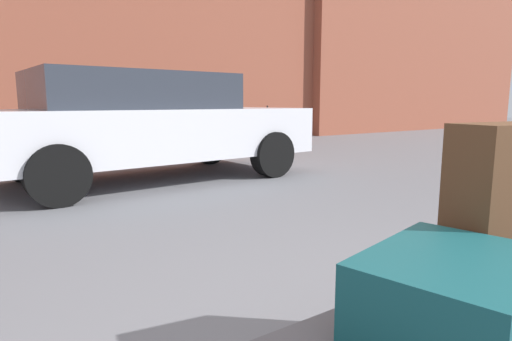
{
  "coord_description": "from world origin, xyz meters",
  "views": [
    {
      "loc": [
        -1.28,
        -0.63,
        1.05
      ],
      "look_at": [
        0.0,
        1.2,
        0.69
      ],
      "focal_mm": 30.08,
      "sensor_mm": 36.0,
      "label": 1
    }
  ],
  "objects_px": {
    "parked_car": "(147,124)",
    "bollard_kerb_near": "(184,140)",
    "bollard_kerb_mid": "(243,137)",
    "bollard_kerb_far": "(303,134)",
    "suitcase_teal_center": "(450,296)",
    "suitcase_brown_front_right": "(502,204)",
    "bicycle_leaning": "(257,129)"
  },
  "relations": [
    {
      "from": "suitcase_teal_center",
      "to": "bollard_kerb_mid",
      "type": "xyz_separation_m",
      "value": [
        3.99,
        7.25,
        -0.18
      ]
    },
    {
      "from": "parked_car",
      "to": "bollard_kerb_near",
      "type": "bearing_deg",
      "value": 54.99
    },
    {
      "from": "bollard_kerb_mid",
      "to": "suitcase_teal_center",
      "type": "bearing_deg",
      "value": -118.82
    },
    {
      "from": "bollard_kerb_near",
      "to": "bicycle_leaning",
      "type": "bearing_deg",
      "value": 22.93
    },
    {
      "from": "suitcase_teal_center",
      "to": "suitcase_brown_front_right",
      "type": "relative_size",
      "value": 0.94
    },
    {
      "from": "bicycle_leaning",
      "to": "bollard_kerb_far",
      "type": "relative_size",
      "value": 2.98
    },
    {
      "from": "suitcase_brown_front_right",
      "to": "parked_car",
      "type": "distance_m",
      "value": 4.79
    },
    {
      "from": "bollard_kerb_near",
      "to": "bollard_kerb_far",
      "type": "distance_m",
      "value": 3.19
    },
    {
      "from": "suitcase_teal_center",
      "to": "parked_car",
      "type": "distance_m",
      "value": 4.99
    },
    {
      "from": "bollard_kerb_near",
      "to": "bollard_kerb_far",
      "type": "xyz_separation_m",
      "value": [
        3.19,
        0.0,
        0.0
      ]
    },
    {
      "from": "suitcase_brown_front_right",
      "to": "suitcase_teal_center",
      "type": "bearing_deg",
      "value": -157.41
    },
    {
      "from": "bicycle_leaning",
      "to": "bollard_kerb_mid",
      "type": "distance_m",
      "value": 1.57
    },
    {
      "from": "parked_car",
      "to": "bollard_kerb_mid",
      "type": "height_order",
      "value": "parked_car"
    },
    {
      "from": "parked_car",
      "to": "bollard_kerb_near",
      "type": "relative_size",
      "value": 7.64
    },
    {
      "from": "suitcase_brown_front_right",
      "to": "bollard_kerb_near",
      "type": "xyz_separation_m",
      "value": [
        2.04,
        7.13,
        -0.37
      ]
    },
    {
      "from": "parked_car",
      "to": "bicycle_leaning",
      "type": "height_order",
      "value": "parked_car"
    },
    {
      "from": "bollard_kerb_far",
      "to": "parked_car",
      "type": "bearing_deg",
      "value": -154.04
    },
    {
      "from": "bollard_kerb_near",
      "to": "suitcase_brown_front_right",
      "type": "bearing_deg",
      "value": -105.97
    },
    {
      "from": "suitcase_brown_front_right",
      "to": "bicycle_leaning",
      "type": "relative_size",
      "value": 0.37
    },
    {
      "from": "bicycle_leaning",
      "to": "bollard_kerb_near",
      "type": "height_order",
      "value": "bicycle_leaning"
    },
    {
      "from": "suitcase_brown_front_right",
      "to": "parked_car",
      "type": "xyz_separation_m",
      "value": [
        0.39,
        4.77,
        0.11
      ]
    },
    {
      "from": "bollard_kerb_far",
      "to": "bicycle_leaning",
      "type": "bearing_deg",
      "value": 120.73
    },
    {
      "from": "bollard_kerb_far",
      "to": "suitcase_teal_center",
      "type": "bearing_deg",
      "value": -128.48
    },
    {
      "from": "bollard_kerb_mid",
      "to": "bollard_kerb_far",
      "type": "distance_m",
      "value": 1.77
    },
    {
      "from": "parked_car",
      "to": "suitcase_teal_center",
      "type": "bearing_deg",
      "value": -100.73
    },
    {
      "from": "parked_car",
      "to": "bollard_kerb_far",
      "type": "distance_m",
      "value": 5.4
    },
    {
      "from": "suitcase_brown_front_right",
      "to": "bicycle_leaning",
      "type": "xyz_separation_m",
      "value": [
        4.58,
        8.2,
        -0.28
      ]
    },
    {
      "from": "bicycle_leaning",
      "to": "bollard_kerb_mid",
      "type": "height_order",
      "value": "bicycle_leaning"
    },
    {
      "from": "bollard_kerb_near",
      "to": "bollard_kerb_mid",
      "type": "relative_size",
      "value": 1.0
    },
    {
      "from": "suitcase_teal_center",
      "to": "bicycle_leaning",
      "type": "height_order",
      "value": "bicycle_leaning"
    },
    {
      "from": "bicycle_leaning",
      "to": "bollard_kerb_near",
      "type": "bearing_deg",
      "value": -157.07
    },
    {
      "from": "bollard_kerb_mid",
      "to": "bollard_kerb_far",
      "type": "relative_size",
      "value": 1.0
    }
  ]
}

